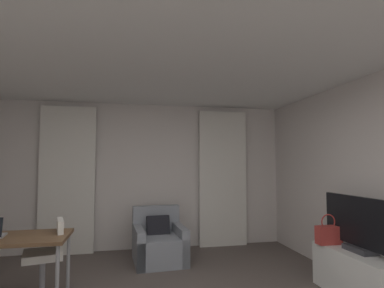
% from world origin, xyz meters
% --- Properties ---
extents(wall_window, '(5.12, 0.06, 2.60)m').
position_xyz_m(wall_window, '(0.00, 3.03, 1.30)').
color(wall_window, silver).
rests_on(wall_window, ground).
extents(ceiling, '(5.12, 6.12, 0.06)m').
position_xyz_m(ceiling, '(0.00, 0.00, 2.63)').
color(ceiling, white).
rests_on(ceiling, wall_left).
extents(curtain_left_panel, '(0.90, 0.06, 2.50)m').
position_xyz_m(curtain_left_panel, '(-1.38, 2.90, 1.25)').
color(curtain_left_panel, silver).
rests_on(curtain_left_panel, ground).
extents(curtain_right_panel, '(0.90, 0.06, 2.50)m').
position_xyz_m(curtain_right_panel, '(1.38, 2.90, 1.25)').
color(curtain_right_panel, silver).
rests_on(curtain_right_panel, ground).
extents(armchair, '(0.82, 0.90, 0.82)m').
position_xyz_m(armchair, '(0.12, 2.22, 0.27)').
color(armchair, gray).
rests_on(armchair, ground).
extents(desk_chair, '(0.48, 0.48, 0.88)m').
position_xyz_m(desk_chair, '(-1.24, 1.11, 0.39)').
color(desk_chair, gray).
rests_on(desk_chair, ground).
extents(tv_console, '(0.48, 1.10, 0.52)m').
position_xyz_m(tv_console, '(2.22, 0.44, 0.26)').
color(tv_console, white).
rests_on(tv_console, ground).
extents(tv_flatscreen, '(0.20, 1.11, 0.62)m').
position_xyz_m(tv_flatscreen, '(2.22, 0.43, 0.82)').
color(tv_flatscreen, '#333338').
rests_on(tv_flatscreen, tv_console).
extents(handbag_primary, '(0.30, 0.14, 0.37)m').
position_xyz_m(handbag_primary, '(2.09, 0.81, 0.64)').
color(handbag_primary, '#B73833').
rests_on(handbag_primary, tv_console).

